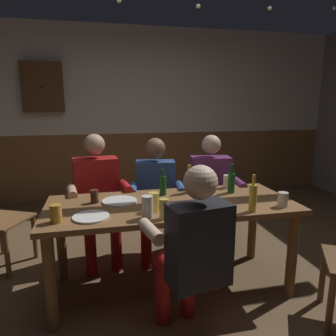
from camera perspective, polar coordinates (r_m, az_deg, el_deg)
The scene contains 23 objects.
ground_plane at distance 2.86m, azimuth 0.26°, elevation -20.04°, with size 7.96×7.96×0.00m, color brown.
back_wall_upper at distance 5.04m, azimuth -6.64°, elevation 15.49°, with size 6.63×0.12×1.61m, color silver.
back_wall_wainscot at distance 5.13m, azimuth -6.29°, elevation 0.59°, with size 6.63×0.12×1.03m, color brown.
dining_table at distance 2.52m, azimuth 0.62°, elevation -8.50°, with size 1.94×0.81×0.74m.
person_0 at distance 3.05m, azimuth -12.75°, elevation -4.39°, with size 0.59×0.56×1.23m.
person_1 at distance 3.09m, azimuth -2.22°, elevation -4.51°, with size 0.56×0.56×1.17m.
person_2 at distance 3.25m, azimuth 7.98°, elevation -3.58°, with size 0.57×0.55×1.19m.
person_3 at distance 1.96m, azimuth 4.51°, elevation -14.51°, with size 0.54×0.55×1.18m.
plate_0 at distance 2.23m, azimuth -13.87°, elevation -8.64°, with size 0.25×0.25×0.01m, color white.
plate_1 at distance 2.53m, azimuth -8.82°, elevation -5.97°, with size 0.28×0.28×0.01m, color white.
bottle_0 at distance 2.78m, azimuth 11.48°, elevation -2.43°, with size 0.06×0.06×0.26m.
bottle_1 at distance 2.66m, azimuth -0.94°, elevation -3.06°, with size 0.06×0.06×0.23m.
bottle_2 at distance 2.74m, azimuth 3.86°, elevation -2.53°, with size 0.07×0.07×0.25m.
bottle_3 at distance 2.34m, azimuth 15.21°, elevation -5.17°, with size 0.06×0.06×0.27m.
pint_glass_0 at distance 2.84m, azimuth 6.70°, elevation -2.81°, with size 0.08×0.08×0.12m, color gold.
pint_glass_1 at distance 2.15m, azimuth -3.78°, elevation -7.12°, with size 0.08×0.08×0.16m, color white.
pint_glass_2 at distance 2.20m, azimuth -19.76°, elevation -7.81°, with size 0.08×0.08×0.12m, color gold.
pint_glass_3 at distance 2.95m, azimuth 10.69°, elevation -2.41°, with size 0.07×0.07×0.12m, color white.
pint_glass_4 at distance 2.28m, azimuth -2.64°, elevation -6.19°, with size 0.07×0.07×0.14m, color #E5C64C.
pint_glass_5 at distance 2.13m, azimuth -0.72°, elevation -7.46°, with size 0.06×0.06×0.14m, color #E5C64C.
pint_glass_6 at distance 2.54m, azimuth 20.20°, elevation -5.41°, with size 0.08×0.08×0.11m, color white.
pint_glass_7 at distance 2.54m, azimuth -13.26°, elevation -5.05°, with size 0.06×0.06×0.10m, color #4C2D19.
wall_dart_cabinet at distance 4.93m, azimuth -21.92°, elevation 13.47°, with size 0.56×0.15×0.70m.
Camera 1 is at (-0.54, -2.37, 1.51)m, focal length 33.43 mm.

